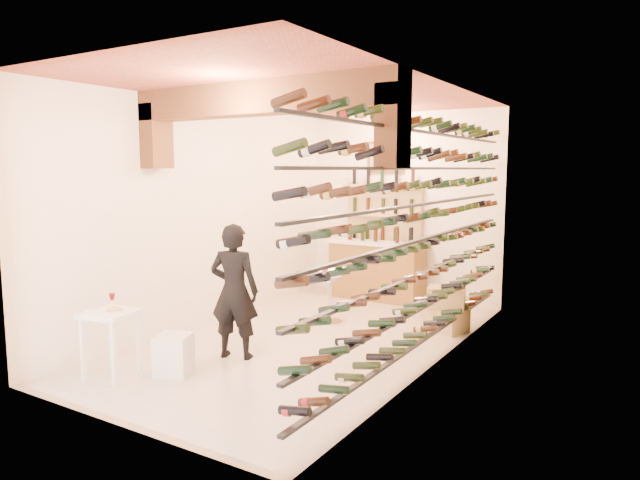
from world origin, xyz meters
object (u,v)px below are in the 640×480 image
Objects in this scene: wine_rack at (420,230)px; tasting_table at (111,323)px; back_counter at (376,269)px; white_stool at (174,355)px; crate_lower at (446,319)px; chrome_barstool at (330,296)px; person at (234,291)px.

tasting_table is (-2.61, -2.23, -0.95)m from wine_rack.
back_counter is 4.51m from white_stool.
crate_lower is at bearing 44.39° from tasting_table.
white_stool is 0.81× the size of crate_lower.
crate_lower is at bearing 58.50° from white_stool.
tasting_table reaches higher than chrome_barstool.
wine_rack is 3.38m from back_counter.
chrome_barstool is (0.90, 3.11, -0.19)m from tasting_table.
tasting_table is 4.39m from crate_lower.
crate_lower is (2.48, 3.60, -0.43)m from tasting_table.
wine_rack is at bearing -27.15° from chrome_barstool.
white_stool is at bearing 26.19° from tasting_table.
person is at bearing 48.18° from tasting_table.
tasting_table is (-0.78, -4.88, 0.06)m from back_counter.
back_counter reaches higher than crate_lower.
person reaches higher than back_counter.
white_stool reaches higher than crate_lower.
white_stool is 2.75m from chrome_barstool.
person is (-1.90, -1.04, -0.74)m from wine_rack.
tasting_table is 3.25m from chrome_barstool.
white_stool is at bearing 57.40° from person.
person reaches higher than white_stool.
back_counter is 1.93× the size of tasting_table.
chrome_barstool is (0.18, 1.92, -0.40)m from person.
back_counter is 2.16m from crate_lower.
white_stool is at bearing -93.37° from back_counter.
back_counter is at bearing 124.66° from wine_rack.
chrome_barstool is at bearing -86.34° from back_counter.
wine_rack is 3.57m from tasting_table.
back_counter is 4.94m from tasting_table.
person is at bearing -95.43° from chrome_barstool.
chrome_barstool is (-1.72, 0.88, -1.14)m from wine_rack.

